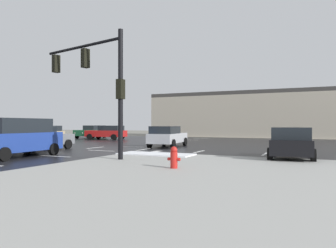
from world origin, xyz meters
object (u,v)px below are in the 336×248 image
Objects in this scene: fire_hydrant at (174,157)px; sedan_green at (92,131)px; traffic_signal_mast at (98,75)px; suv_blue at (17,137)px; sedan_silver at (167,136)px; sedan_red at (107,132)px; sedan_grey at (39,138)px; sedan_tan at (44,133)px; sedan_black at (291,143)px.

fire_hydrant is 0.17× the size of sedan_green.
traffic_signal_mast is 5.55m from suv_blue.
sedan_silver is 13.71m from sedan_red.
traffic_signal_mast is 8.35m from sedan_grey.
traffic_signal_mast reaches higher than suv_blue.
fire_hydrant is 25.58m from sedan_red.
sedan_grey is (-11.98, 5.07, 0.32)m from fire_hydrant.
suv_blue is 19.52m from sedan_red.
suv_blue is (-3.94, -10.18, 0.24)m from sedan_silver.
sedan_green and sedan_grey have the same top height.
sedan_green is at bearing -39.41° from traffic_signal_mast.
traffic_signal_mast is at bearing 157.60° from fire_hydrant.
traffic_signal_mast is at bearing 147.49° from sedan_tan.
sedan_tan is (-0.16, -7.61, 0.00)m from sedan_green.
traffic_signal_mast is at bearing 110.71° from sedan_black.
sedan_green is (-20.77, 21.80, 0.32)m from fire_hydrant.
sedan_tan is at bearing 67.55° from sedan_black.
sedan_grey is at bearing 128.82° from sedan_silver.
suv_blue reaches higher than sedan_grey.
sedan_grey is (-15.57, -0.84, 0.00)m from sedan_black.
sedan_silver is 0.95× the size of suv_blue.
sedan_black and sedan_tan have the same top height.
traffic_signal_mast is at bearing 97.06° from suv_blue.
sedan_green and sedan_black have the same top height.
sedan_green is 29.09m from sedan_black.
sedan_silver and sedan_red have the same top height.
suv_blue is at bearing 106.65° from sedan_red.
sedan_silver is at bearing 139.46° from sedan_red.
sedan_tan is (-15.38, 2.79, 0.00)m from sedan_silver.
sedan_tan is at bearing -25.34° from traffic_signal_mast.
sedan_black reaches higher than fire_hydrant.
sedan_green is 18.90m from sedan_grey.
fire_hydrant is (4.92, -2.03, -3.59)m from traffic_signal_mast.
sedan_silver is 18.43m from sedan_green.
sedan_silver is 10.67m from sedan_black.
suv_blue is at bearing 136.12° from sedan_tan.
sedan_grey is (-6.43, -6.34, 0.00)m from sedan_silver.
traffic_signal_mast is at bearing 178.07° from sedan_silver.
sedan_tan reaches higher than fire_hydrant.
sedan_black is at bearing 166.06° from sedan_tan.
sedan_grey is (-7.06, 3.04, -3.27)m from traffic_signal_mast.
sedan_black is at bearing -143.61° from traffic_signal_mast.
sedan_silver is 1.03× the size of sedan_grey.
sedan_grey reaches higher than fire_hydrant.
traffic_signal_mast is 1.28× the size of sedan_red.
sedan_black is at bearing 141.43° from sedan_red.
sedan_tan is at bearing 73.96° from sedan_silver.
sedan_red is 15.06m from sedan_grey.
sedan_green is 0.99× the size of sedan_black.
suv_blue is 1.06× the size of sedan_red.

